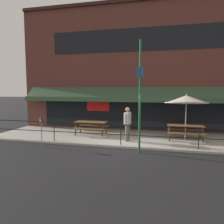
# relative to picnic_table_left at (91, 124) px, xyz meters

# --- Properties ---
(ground_plane) EXTENTS (120.00, 120.00, 0.00)m
(ground_plane) POSITION_rel_picnic_table_left_xyz_m (2.10, -2.10, -0.71)
(ground_plane) COLOR black
(patio_deck) EXTENTS (15.00, 4.00, 0.10)m
(patio_deck) POSITION_rel_picnic_table_left_xyz_m (2.10, -0.10, -0.66)
(patio_deck) COLOR #ADA89E
(patio_deck) RESTS_ON ground
(restaurant_building) EXTENTS (15.00, 1.60, 8.14)m
(restaurant_building) POSITION_rel_picnic_table_left_xyz_m (2.10, 2.12, 3.33)
(restaurant_building) COLOR brown
(restaurant_building) RESTS_ON ground
(patio_railing) EXTENTS (13.84, 0.04, 0.97)m
(patio_railing) POSITION_rel_picnic_table_left_xyz_m (2.10, -1.80, 0.09)
(patio_railing) COLOR black
(patio_railing) RESTS_ON patio_deck
(picnic_table_left) EXTENTS (1.80, 1.42, 0.76)m
(picnic_table_left) POSITION_rel_picnic_table_left_xyz_m (0.00, 0.00, 0.00)
(picnic_table_left) COLOR brown
(picnic_table_left) RESTS_ON patio_deck
(picnic_table_centre) EXTENTS (1.80, 1.42, 0.76)m
(picnic_table_centre) POSITION_rel_picnic_table_left_xyz_m (5.15, -0.12, 0.00)
(picnic_table_centre) COLOR brown
(picnic_table_centre) RESTS_ON patio_deck
(patio_umbrella_centre) EXTENTS (2.14, 2.14, 2.40)m
(patio_umbrella_centre) POSITION_rel_picnic_table_left_xyz_m (5.15, -0.09, 1.47)
(patio_umbrella_centre) COLOR #B7B2A8
(patio_umbrella_centre) RESTS_ON patio_deck
(pedestrian_walking) EXTENTS (0.33, 0.60, 1.71)m
(pedestrian_walking) POSITION_rel_picnic_table_left_xyz_m (2.28, -0.99, 0.35)
(pedestrian_walking) COLOR #665B4C
(pedestrian_walking) RESTS_ON patio_deck
(parking_meter_near) EXTENTS (0.15, 0.16, 1.42)m
(parking_meter_near) POSITION_rel_picnic_table_left_xyz_m (-1.52, -2.68, 0.44)
(parking_meter_near) COLOR gray
(parking_meter_near) RESTS_ON ground
(street_sign_pole) EXTENTS (0.28, 0.09, 4.73)m
(street_sign_pole) POSITION_rel_picnic_table_left_xyz_m (3.06, -2.56, 1.72)
(street_sign_pole) COLOR #1E6033
(street_sign_pole) RESTS_ON ground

